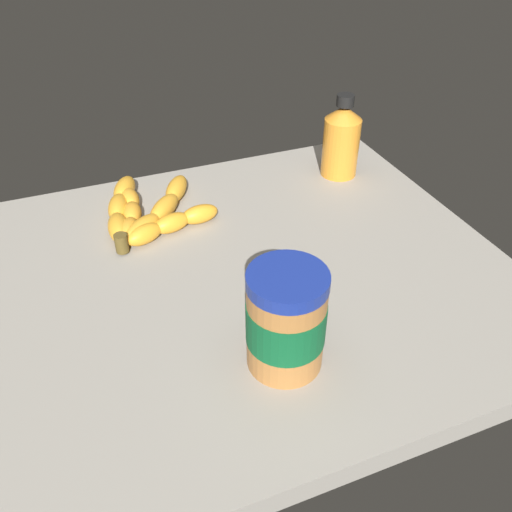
{
  "coord_description": "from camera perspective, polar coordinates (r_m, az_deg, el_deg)",
  "views": [
    {
      "loc": [
        17.0,
        57.32,
        48.84
      ],
      "look_at": [
        -4.48,
        2.97,
        4.42
      ],
      "focal_mm": 37.49,
      "sensor_mm": 36.0,
      "label": 1
    }
  ],
  "objects": [
    {
      "name": "peanut_butter_jar",
      "position": [
        0.61,
        3.21,
        -6.9
      ],
      "size": [
        9.17,
        9.17,
        13.21
      ],
      "color": "#B27238",
      "rests_on": "ground_plane"
    },
    {
      "name": "honey_bottle",
      "position": [
        1.01,
        9.09,
        12.16
      ],
      "size": [
        6.7,
        6.7,
        15.26
      ],
      "color": "orange",
      "rests_on": "ground_plane"
    },
    {
      "name": "ground_plane",
      "position": [
        0.78,
        -3.86,
        -3.04
      ],
      "size": [
        84.25,
        66.47,
        3.27
      ],
      "primitive_type": "cube",
      "color": "gray"
    },
    {
      "name": "banana_bunch",
      "position": [
        0.9,
        -11.75,
        4.57
      ],
      "size": [
        18.25,
        21.4,
        3.3
      ],
      "color": "orange",
      "rests_on": "ground_plane"
    }
  ]
}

